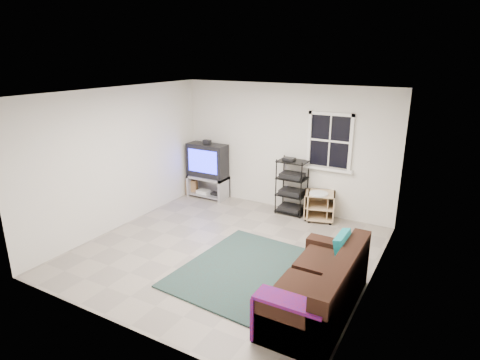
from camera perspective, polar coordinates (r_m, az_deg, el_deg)
The scene contains 8 objects.
room at distance 7.94m, azimuth 12.61°, elevation 4.92°, with size 4.60×4.62×4.60m.
tv_unit at distance 9.07m, azimuth -4.61°, elevation 1.99°, with size 0.91×0.45×1.33m.
av_rack at distance 8.23m, azimuth 7.36°, elevation -1.40°, with size 0.58×0.42×1.16m.
side_table_left at distance 8.15m, azimuth 10.75°, elevation -3.36°, with size 0.58×0.58×0.54m.
side_table_right at distance 8.07m, azimuth 11.43°, elevation -3.31°, with size 0.63×0.63×0.59m.
sofa at distance 5.34m, azimuth 11.25°, elevation -14.97°, with size 0.86×1.95×0.89m.
shag_rug at distance 6.28m, azimuth 0.39°, elevation -12.49°, with size 1.63×2.24×0.03m, color black.
paper_bag at distance 9.42m, azimuth -6.88°, elevation -1.00°, with size 0.25×0.16×0.36m, color olive.
Camera 1 is at (3.18, -5.17, 3.16)m, focal length 30.00 mm.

